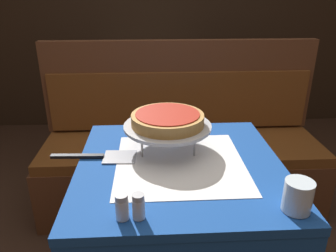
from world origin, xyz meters
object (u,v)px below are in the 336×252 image
at_px(condiment_caddy, 151,55).
at_px(booth_bench, 181,160).
at_px(dining_table_front, 180,185).
at_px(water_glass_near, 298,196).
at_px(pizza_pan_stand, 168,127).
at_px(pizza_server, 99,157).
at_px(dining_table_rear, 150,73).
at_px(pepper_shaker, 139,206).
at_px(deep_dish_pizza, 168,119).
at_px(salt_shaker, 122,207).

bearing_deg(condiment_caddy, booth_bench, -80.71).
bearing_deg(dining_table_front, water_glass_near, -43.78).
bearing_deg(booth_bench, pizza_pan_stand, -100.44).
bearing_deg(pizza_server, dining_table_rear, 83.29).
bearing_deg(dining_table_front, pepper_shaker, -115.18).
distance_m(dining_table_front, water_glass_near, 0.44).
height_order(pizza_server, condiment_caddy, condiment_caddy).
height_order(deep_dish_pizza, pepper_shaker, deep_dish_pizza).
distance_m(deep_dish_pizza, condiment_caddy, 1.73).
height_order(booth_bench, pizza_server, booth_bench).
bearing_deg(water_glass_near, deep_dish_pizza, 130.62).
bearing_deg(condiment_caddy, pizza_server, -96.79).
relative_size(dining_table_rear, deep_dish_pizza, 2.66).
relative_size(dining_table_front, deep_dish_pizza, 2.69).
xyz_separation_m(dining_table_rear, salt_shaker, (-0.09, -2.05, 0.13)).
xyz_separation_m(booth_bench, pepper_shaker, (-0.23, -1.08, 0.46)).
bearing_deg(dining_table_rear, pepper_shaker, -91.15).
bearing_deg(pizza_pan_stand, dining_table_front, -70.07).
bearing_deg(dining_table_rear, deep_dish_pizza, -87.90).
distance_m(deep_dish_pizza, pepper_shaker, 0.43).
relative_size(booth_bench, pizza_server, 5.34).
bearing_deg(dining_table_rear, pizza_server, -96.71).
relative_size(pizza_pan_stand, water_glass_near, 3.58).
relative_size(dining_table_rear, pepper_shaker, 9.73).
xyz_separation_m(dining_table_front, salt_shaker, (-0.19, -0.30, 0.13)).
xyz_separation_m(booth_bench, pizza_server, (-0.38, -0.73, 0.43)).
relative_size(dining_table_rear, salt_shaker, 9.62).
height_order(dining_table_front, water_glass_near, water_glass_near).
bearing_deg(pizza_server, booth_bench, 62.22).
xyz_separation_m(deep_dish_pizza, salt_shaker, (-0.15, -0.41, -0.09)).
bearing_deg(dining_table_rear, salt_shaker, -92.40).
bearing_deg(deep_dish_pizza, salt_shaker, -109.65).
bearing_deg(pepper_shaker, dining_table_front, 64.82).
xyz_separation_m(pizza_pan_stand, condiment_caddy, (-0.05, 1.72, -0.05)).
height_order(booth_bench, condiment_caddy, booth_bench).
bearing_deg(dining_table_front, deep_dish_pizza, 109.93).
distance_m(dining_table_front, dining_table_rear, 1.75).
relative_size(dining_table_front, condiment_caddy, 4.24).
height_order(salt_shaker, pepper_shaker, same).
bearing_deg(booth_bench, pizza_server, -117.78).
relative_size(water_glass_near, pepper_shaker, 1.24).
height_order(pizza_pan_stand, deep_dish_pizza, deep_dish_pizza).
relative_size(pizza_pan_stand, pepper_shaker, 4.45).
height_order(pizza_pan_stand, salt_shaker, pizza_pan_stand).
relative_size(deep_dish_pizza, condiment_caddy, 1.58).
height_order(booth_bench, water_glass_near, booth_bench).
bearing_deg(deep_dish_pizza, water_glass_near, -49.38).
xyz_separation_m(pizza_server, water_glass_near, (0.60, -0.35, 0.04)).
xyz_separation_m(pizza_pan_stand, salt_shaker, (-0.15, -0.41, -0.06)).
bearing_deg(pizza_server, condiment_caddy, 83.21).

